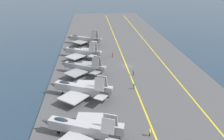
{
  "coord_description": "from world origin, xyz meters",
  "views": [
    {
      "loc": [
        -74.61,
        11.81,
        29.78
      ],
      "look_at": [
        -9.38,
        5.81,
        2.9
      ],
      "focal_mm": 38.0,
      "sensor_mm": 36.0,
      "label": 1
    }
  ],
  "objects_px": {
    "parked_jet_nearest": "(81,128)",
    "parked_jet_second": "(80,89)",
    "parked_jet_third": "(82,67)",
    "crew_yellow_vest": "(150,132)",
    "crew_blue_vest": "(133,72)",
    "crew_green_vest": "(134,86)",
    "crew_red_vest": "(113,54)",
    "parked_jet_fourth": "(81,52)",
    "parked_jet_fifth": "(83,39)"
  },
  "relations": [
    {
      "from": "parked_jet_nearest",
      "to": "parked_jet_second",
      "type": "bearing_deg",
      "value": 2.74
    },
    {
      "from": "parked_jet_second",
      "to": "parked_jet_third",
      "type": "distance_m",
      "value": 15.01
    },
    {
      "from": "parked_jet_second",
      "to": "crew_yellow_vest",
      "type": "relative_size",
      "value": 10.12
    },
    {
      "from": "parked_jet_second",
      "to": "crew_blue_vest",
      "type": "distance_m",
      "value": 20.52
    },
    {
      "from": "crew_green_vest",
      "to": "crew_red_vest",
      "type": "bearing_deg",
      "value": 6.98
    },
    {
      "from": "parked_jet_third",
      "to": "crew_green_vest",
      "type": "relative_size",
      "value": 8.85
    },
    {
      "from": "parked_jet_nearest",
      "to": "parked_jet_fourth",
      "type": "distance_m",
      "value": 46.82
    },
    {
      "from": "parked_jet_fourth",
      "to": "crew_blue_vest",
      "type": "bearing_deg",
      "value": -136.87
    },
    {
      "from": "crew_red_vest",
      "to": "crew_yellow_vest",
      "type": "height_order",
      "value": "crew_red_vest"
    },
    {
      "from": "parked_jet_fourth",
      "to": "crew_red_vest",
      "type": "bearing_deg",
      "value": -89.86
    },
    {
      "from": "parked_jet_fifth",
      "to": "parked_jet_third",
      "type": "bearing_deg",
      "value": -179.48
    },
    {
      "from": "crew_green_vest",
      "to": "crew_yellow_vest",
      "type": "xyz_separation_m",
      "value": [
        -20.31,
        0.58,
        -0.01
      ]
    },
    {
      "from": "parked_jet_fourth",
      "to": "crew_green_vest",
      "type": "bearing_deg",
      "value": -150.65
    },
    {
      "from": "parked_jet_fifth",
      "to": "crew_blue_vest",
      "type": "xyz_separation_m",
      "value": [
        -35.86,
        -16.02,
        -1.52
      ]
    },
    {
      "from": "crew_yellow_vest",
      "to": "crew_blue_vest",
      "type": "bearing_deg",
      "value": -3.91
    },
    {
      "from": "parked_jet_fifth",
      "to": "crew_yellow_vest",
      "type": "distance_m",
      "value": 66.93
    },
    {
      "from": "parked_jet_third",
      "to": "parked_jet_fourth",
      "type": "distance_m",
      "value": 15.52
    },
    {
      "from": "crew_blue_vest",
      "to": "parked_jet_fifth",
      "type": "bearing_deg",
      "value": 24.07
    },
    {
      "from": "parked_jet_fifth",
      "to": "parked_jet_nearest",
      "type": "bearing_deg",
      "value": -179.29
    },
    {
      "from": "parked_jet_second",
      "to": "parked_jet_third",
      "type": "xyz_separation_m",
      "value": [
        15.01,
        -0.29,
        -0.11
      ]
    },
    {
      "from": "parked_jet_fifth",
      "to": "crew_red_vest",
      "type": "relative_size",
      "value": 9.09
    },
    {
      "from": "crew_green_vest",
      "to": "crew_yellow_vest",
      "type": "distance_m",
      "value": 20.32
    },
    {
      "from": "crew_blue_vest",
      "to": "crew_red_vest",
      "type": "xyz_separation_m",
      "value": [
        17.77,
        4.75,
        -0.02
      ]
    },
    {
      "from": "parked_jet_nearest",
      "to": "crew_blue_vest",
      "type": "distance_m",
      "value": 32.83
    },
    {
      "from": "parked_jet_nearest",
      "to": "parked_jet_fifth",
      "type": "distance_m",
      "value": 64.93
    },
    {
      "from": "parked_jet_third",
      "to": "crew_green_vest",
      "type": "xyz_separation_m",
      "value": [
        -11.51,
        -14.27,
        -1.5
      ]
    },
    {
      "from": "crew_red_vest",
      "to": "crew_yellow_vest",
      "type": "distance_m",
      "value": 47.42
    },
    {
      "from": "parked_jet_third",
      "to": "parked_jet_second",
      "type": "bearing_deg",
      "value": 178.91
    },
    {
      "from": "parked_jet_fourth",
      "to": "crew_green_vest",
      "type": "height_order",
      "value": "parked_jet_fourth"
    },
    {
      "from": "parked_jet_fifth",
      "to": "crew_yellow_vest",
      "type": "bearing_deg",
      "value": -167.93
    },
    {
      "from": "parked_jet_second",
      "to": "parked_jet_fourth",
      "type": "relative_size",
      "value": 1.1
    },
    {
      "from": "parked_jet_nearest",
      "to": "crew_red_vest",
      "type": "height_order",
      "value": "parked_jet_nearest"
    },
    {
      "from": "parked_jet_third",
      "to": "crew_yellow_vest",
      "type": "xyz_separation_m",
      "value": [
        -31.82,
        -13.69,
        -1.51
      ]
    },
    {
      "from": "crew_blue_vest",
      "to": "crew_green_vest",
      "type": "bearing_deg",
      "value": 171.16
    },
    {
      "from": "crew_yellow_vest",
      "to": "parked_jet_second",
      "type": "bearing_deg",
      "value": 39.74
    },
    {
      "from": "crew_green_vest",
      "to": "parked_jet_fourth",
      "type": "bearing_deg",
      "value": 29.35
    },
    {
      "from": "crew_blue_vest",
      "to": "parked_jet_nearest",
      "type": "bearing_deg",
      "value": 152.36
    },
    {
      "from": "crew_green_vest",
      "to": "crew_blue_vest",
      "type": "bearing_deg",
      "value": -8.84
    },
    {
      "from": "parked_jet_third",
      "to": "crew_blue_vest",
      "type": "bearing_deg",
      "value": -98.15
    },
    {
      "from": "parked_jet_nearest",
      "to": "crew_yellow_vest",
      "type": "height_order",
      "value": "parked_jet_nearest"
    },
    {
      "from": "parked_jet_fourth",
      "to": "parked_jet_fifth",
      "type": "bearing_deg",
      "value": -1.91
    },
    {
      "from": "parked_jet_second",
      "to": "parked_jet_fourth",
      "type": "xyz_separation_m",
      "value": [
        30.5,
        0.62,
        -0.13
      ]
    },
    {
      "from": "parked_jet_third",
      "to": "crew_blue_vest",
      "type": "distance_m",
      "value": 15.94
    },
    {
      "from": "parked_jet_second",
      "to": "crew_red_vest",
      "type": "distance_m",
      "value": 32.58
    },
    {
      "from": "parked_jet_fourth",
      "to": "parked_jet_second",
      "type": "bearing_deg",
      "value": -178.83
    },
    {
      "from": "parked_jet_third",
      "to": "crew_green_vest",
      "type": "bearing_deg",
      "value": -128.88
    },
    {
      "from": "parked_jet_second",
      "to": "parked_jet_fifth",
      "type": "height_order",
      "value": "parked_jet_fifth"
    },
    {
      "from": "crew_blue_vest",
      "to": "crew_red_vest",
      "type": "relative_size",
      "value": 1.02
    },
    {
      "from": "parked_jet_third",
      "to": "parked_jet_fourth",
      "type": "height_order",
      "value": "parked_jet_fourth"
    },
    {
      "from": "parked_jet_third",
      "to": "crew_red_vest",
      "type": "relative_size",
      "value": 8.47
    }
  ]
}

